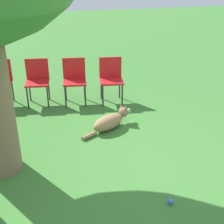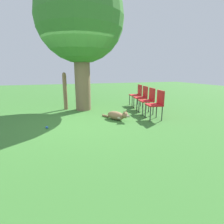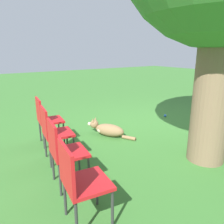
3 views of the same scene
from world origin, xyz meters
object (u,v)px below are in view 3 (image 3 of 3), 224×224
at_px(red_chair_0, 46,117).
at_px(red_chair_2, 63,149).
at_px(red_chair_3, 79,179).
at_px(tennis_ball, 165,116).
at_px(red_chair_1, 53,130).
at_px(dog, 107,129).

xyz_separation_m(red_chair_0, red_chair_2, (0.26, 1.41, 0.00)).
relative_size(red_chair_2, red_chair_3, 1.00).
bearing_deg(red_chair_2, tennis_ball, 29.37).
bearing_deg(tennis_ball, red_chair_3, 30.48).
bearing_deg(red_chair_0, red_chair_1, -92.76).
relative_size(dog, red_chair_3, 1.11).
xyz_separation_m(dog, red_chair_3, (1.52, 1.83, 0.38)).
relative_size(red_chair_2, tennis_ball, 12.81).
height_order(dog, red_chair_1, red_chair_1).
distance_m(red_chair_3, tennis_ball, 4.08).
xyz_separation_m(dog, tennis_ball, (-1.97, -0.23, -0.10)).
relative_size(dog, red_chair_0, 1.11).
height_order(red_chair_0, tennis_ball, red_chair_0).
distance_m(dog, red_chair_1, 1.38).
bearing_deg(red_chair_3, dog, 57.76).
bearing_deg(red_chair_3, red_chair_2, 87.24).
bearing_deg(red_chair_1, red_chair_2, -92.76).
height_order(dog, red_chair_0, red_chair_0).
bearing_deg(tennis_ball, red_chair_1, 11.19).
bearing_deg(red_chair_0, red_chair_2, -92.76).
bearing_deg(dog, red_chair_3, 111.18).
height_order(red_chair_1, red_chair_3, same).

